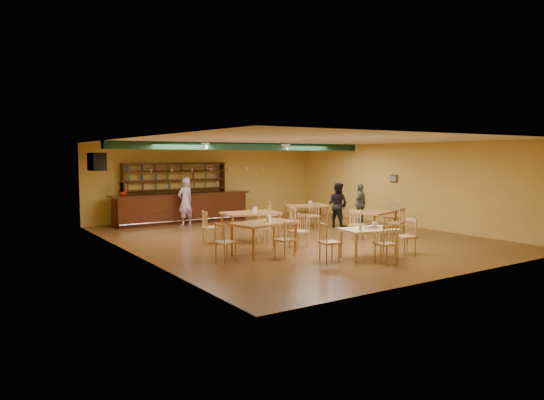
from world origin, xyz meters
TOP-DOWN VIEW (x-y plane):
  - floor at (0.00, 0.00)m, footprint 12.00×12.00m
  - ceiling_beam at (0.00, 2.80)m, footprint 10.00×0.30m
  - track_rail_left at (-1.80, 3.40)m, footprint 0.05×2.50m
  - track_rail_right at (1.40, 3.40)m, footprint 0.05×2.50m
  - ac_unit at (-4.80, 4.20)m, footprint 0.34×0.70m
  - picture_left at (-4.97, 1.00)m, footprint 0.04×0.34m
  - picture_right at (4.97, 0.50)m, footprint 0.04×0.34m
  - bar_counter at (-1.47, 5.15)m, footprint 5.39×0.85m
  - back_bar_hutch at (-1.47, 5.78)m, footprint 4.17×0.40m
  - poinsettia at (-3.72, 5.15)m, footprint 0.38×0.38m
  - dining_table_a at (-1.28, 0.39)m, footprint 1.79×1.20m
  - dining_table_b at (1.95, 1.86)m, footprint 1.73×1.36m
  - dining_table_c at (-2.12, -1.71)m, footprint 1.81×1.27m
  - dining_table_d at (2.59, -0.99)m, footprint 1.76×1.38m
  - near_table at (-0.18, -3.54)m, footprint 1.49×1.10m
  - pizza_tray at (-0.09, -3.54)m, footprint 0.55×0.55m
  - parmesan_shaker at (-0.62, -3.68)m, footprint 0.09×0.09m
  - napkin_stack at (0.16, -3.35)m, footprint 0.23×0.19m
  - pizza_server at (0.06, -3.49)m, footprint 0.33×0.18m
  - side_plate at (0.35, -3.73)m, footprint 0.26×0.26m
  - patron_bar at (-1.69, 4.33)m, footprint 0.73×0.58m
  - patron_right_a at (2.75, 1.06)m, footprint 0.80×0.92m
  - patron_right_b at (3.79, 1.01)m, footprint 0.96×0.73m

SIDE VIEW (x-z plane):
  - floor at x=0.00m, z-range 0.00..0.00m
  - near_table at x=-0.18m, z-range 0.00..0.73m
  - dining_table_b at x=1.95m, z-range 0.00..0.76m
  - dining_table_d at x=2.59m, z-range 0.00..0.77m
  - dining_table_c at x=-2.12m, z-range 0.00..0.83m
  - dining_table_a at x=-1.28m, z-range 0.00..0.84m
  - bar_counter at x=-1.47m, z-range 0.00..1.13m
  - side_plate at x=0.35m, z-range 0.73..0.74m
  - pizza_tray at x=-0.09m, z-range 0.73..0.74m
  - napkin_stack at x=0.16m, z-range 0.73..0.76m
  - pizza_server at x=0.06m, z-range 0.74..0.75m
  - patron_right_b at x=3.79m, z-range 0.00..1.52m
  - parmesan_shaker at x=-0.62m, z-range 0.73..0.84m
  - patron_right_a at x=2.75m, z-range 0.00..1.59m
  - patron_bar at x=-1.69m, z-range 0.00..1.76m
  - back_bar_hutch at x=-1.47m, z-range 0.00..2.28m
  - poinsettia at x=-3.72m, z-range 1.13..1.67m
  - picture_left at x=-4.97m, z-range 1.56..1.84m
  - picture_right at x=4.97m, z-range 1.56..1.84m
  - ac_unit at x=-4.80m, z-range 2.11..2.59m
  - ceiling_beam at x=0.00m, z-range 2.75..3.00m
  - track_rail_left at x=-1.80m, z-range 2.92..2.96m
  - track_rail_right at x=1.40m, z-range 2.92..2.96m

